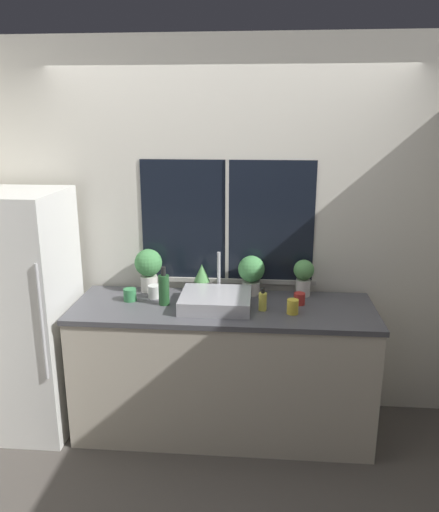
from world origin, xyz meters
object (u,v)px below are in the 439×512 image
at_px(refrigerator, 24,314).
at_px(mug_yellow, 293,307).
at_px(potted_plant_far_left, 148,266).
at_px(bottle_tall, 164,289).
at_px(potted_plant_center_right, 251,272).
at_px(sink, 216,300).
at_px(soap_bottle, 263,301).
at_px(potted_plant_far_right, 304,275).
at_px(potted_plant_center_left, 202,277).
at_px(mug_green, 130,295).
at_px(mug_red, 299,299).
at_px(mug_white, 155,291).

xyz_separation_m(refrigerator, mug_yellow, (1.84, -0.05, 0.13)).
relative_size(potted_plant_far_left, bottle_tall, 1.19).
height_order(potted_plant_center_right, mug_yellow, potted_plant_center_right).
distance_m(sink, soap_bottle, 0.32).
height_order(refrigerator, potted_plant_far_right, refrigerator).
bearing_deg(soap_bottle, bottle_tall, 175.74).
height_order(soap_bottle, mug_yellow, soap_bottle).
bearing_deg(bottle_tall, potted_plant_far_right, 15.27).
bearing_deg(potted_plant_center_left, soap_bottle, -35.27).
height_order(soap_bottle, bottle_tall, bottle_tall).
relative_size(refrigerator, sink, 3.62).
bearing_deg(potted_plant_center_right, potted_plant_far_left, -180.00).
xyz_separation_m(soap_bottle, mug_yellow, (0.19, -0.05, -0.02)).
bearing_deg(mug_green, potted_plant_far_left, 66.97).
distance_m(potted_plant_center_left, mug_red, 0.71).
distance_m(bottle_tall, mug_yellow, 0.87).
bearing_deg(potted_plant_center_right, mug_green, -165.92).
relative_size(potted_plant_center_left, potted_plant_center_right, 0.75).
xyz_separation_m(soap_bottle, mug_red, (0.25, 0.13, -0.02)).
relative_size(sink, mug_white, 5.05).
bearing_deg(soap_bottle, mug_white, 166.89).
xyz_separation_m(potted_plant_center_right, mug_red, (0.33, -0.18, -0.12)).
distance_m(potted_plant_center_left, potted_plant_far_right, 0.73).
xyz_separation_m(potted_plant_far_left, bottle_tall, (0.16, -0.26, -0.08)).
bearing_deg(sink, potted_plant_far_right, 24.06).
distance_m(sink, potted_plant_center_left, 0.30).
xyz_separation_m(bottle_tall, mug_white, (-0.09, 0.13, -0.07)).
relative_size(potted_plant_center_right, mug_white, 3.04).
bearing_deg(mug_yellow, mug_green, 172.51).
relative_size(potted_plant_center_right, bottle_tall, 1.06).
bearing_deg(mug_red, mug_white, 177.26).
height_order(bottle_tall, mug_white, bottle_tall).
bearing_deg(mug_red, refrigerator, -176.32).
bearing_deg(soap_bottle, potted_plant_center_left, 144.73).
xyz_separation_m(sink, mug_red, (0.56, 0.09, -0.01)).
bearing_deg(bottle_tall, sink, -1.24).
distance_m(soap_bottle, mug_white, 0.78).
xyz_separation_m(potted_plant_center_left, potted_plant_far_right, (0.72, -0.00, 0.04)).
xyz_separation_m(bottle_tall, mug_yellow, (0.86, -0.09, -0.06)).
relative_size(refrigerator, potted_plant_far_right, 6.47).
height_order(potted_plant_center_left, mug_yellow, potted_plant_center_left).
distance_m(potted_plant_center_right, mug_green, 0.87).
bearing_deg(mug_red, sink, -171.30).
bearing_deg(mug_yellow, potted_plant_center_right, 127.93).
bearing_deg(refrigerator, mug_red, 3.68).
xyz_separation_m(refrigerator, bottle_tall, (0.98, 0.04, 0.19)).
height_order(potted_plant_center_left, soap_bottle, potted_plant_center_left).
bearing_deg(mug_yellow, mug_white, 166.89).
relative_size(potted_plant_far_left, soap_bottle, 2.05).
bearing_deg(potted_plant_center_right, potted_plant_far_right, -0.00).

